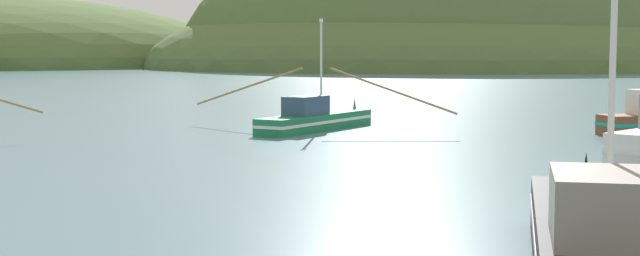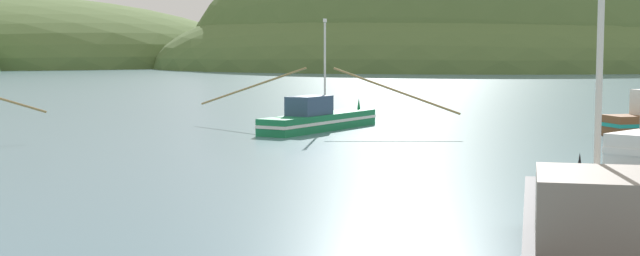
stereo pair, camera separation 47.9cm
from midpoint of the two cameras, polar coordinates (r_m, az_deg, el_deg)
name	(u,v)px [view 2 (the right image)]	position (r m, az deg, el deg)	size (l,w,h in m)	color
hill_mid_right	(456,68)	(225.92, 8.80, 3.83)	(135.51, 108.41, 78.13)	#516B38
hill_far_left	(449,68)	(225.22, 8.40, 3.83)	(149.01, 119.20, 39.45)	#516B38
fishing_boat_black	(595,251)	(17.20, 18.05, -7.52)	(4.41, 12.21, 6.84)	black
fishing_boat_green	(318,118)	(49.56, 0.15, 0.62)	(15.15, 9.83, 6.25)	#197A47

